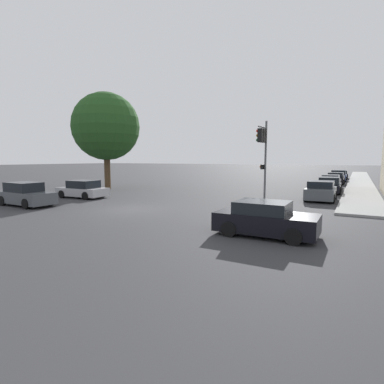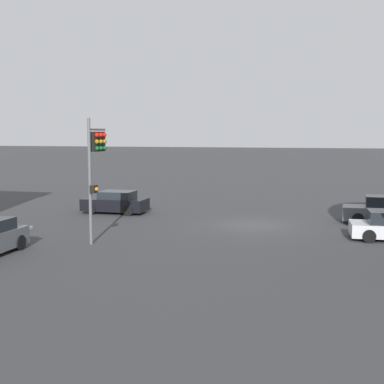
% 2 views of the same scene
% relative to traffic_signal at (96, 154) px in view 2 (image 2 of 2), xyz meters
% --- Properties ---
extents(ground_plane, '(300.00, 300.00, 0.00)m').
position_rel_traffic_signal_xyz_m(ground_plane, '(-6.39, -6.35, -4.07)').
color(ground_plane, '#333335').
extents(traffic_signal, '(0.54, 1.67, 5.67)m').
position_rel_traffic_signal_xyz_m(traffic_signal, '(0.00, 0.00, 0.00)').
color(traffic_signal, '#515456').
rests_on(traffic_signal, ground_plane).
extents(crossing_car_0, '(4.40, 1.92, 1.54)m').
position_rel_traffic_signal_xyz_m(crossing_car_0, '(-13.32, -8.54, -3.35)').
color(crossing_car_0, '#4C5156').
rests_on(crossing_car_0, ground_plane).
extents(crossing_car_1, '(3.96, 1.99, 1.38)m').
position_rel_traffic_signal_xyz_m(crossing_car_1, '(2.62, -8.57, -3.41)').
color(crossing_car_1, black).
rests_on(crossing_car_1, ground_plane).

